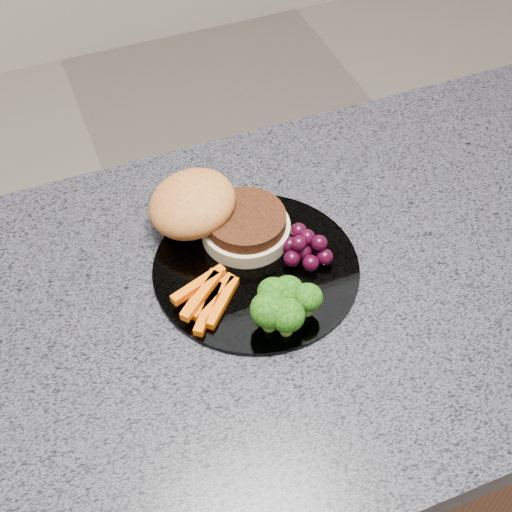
{
  "coord_description": "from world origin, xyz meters",
  "views": [
    {
      "loc": [
        -0.18,
        -0.49,
        1.59
      ],
      "look_at": [
        0.03,
        0.05,
        0.93
      ],
      "focal_mm": 50.0,
      "sensor_mm": 36.0,
      "label": 1
    }
  ],
  "objects": [
    {
      "name": "countertop",
      "position": [
        0.0,
        0.0,
        0.88
      ],
      "size": [
        1.2,
        0.6,
        0.04
      ],
      "primitive_type": "cube",
      "color": "#494953",
      "rests_on": "island_cabinet"
    },
    {
      "name": "grape_bunch",
      "position": [
        0.1,
        0.04,
        0.92
      ],
      "size": [
        0.06,
        0.06,
        0.04
      ],
      "rotation": [
        0.0,
        0.0,
        -0.1
      ],
      "color": "black",
      "rests_on": "plate"
    },
    {
      "name": "plate",
      "position": [
        0.03,
        0.05,
        0.9
      ],
      "size": [
        0.26,
        0.26,
        0.01
      ],
      "primitive_type": "cylinder",
      "color": "white",
      "rests_on": "countertop"
    },
    {
      "name": "burger",
      "position": [
        0.0,
        0.13,
        0.93
      ],
      "size": [
        0.2,
        0.19,
        0.06
      ],
      "rotation": [
        0.0,
        0.0,
        -0.36
      ],
      "color": "#CDBA90",
      "rests_on": "plate"
    },
    {
      "name": "carrot_sticks",
      "position": [
        -0.04,
        0.02,
        0.91
      ],
      "size": [
        0.09,
        0.09,
        0.02
      ],
      "rotation": [
        0.0,
        0.0,
        0.42
      ],
      "color": "#E85E03",
      "rests_on": "plate"
    },
    {
      "name": "broccoli",
      "position": [
        0.03,
        -0.04,
        0.94
      ],
      "size": [
        0.09,
        0.08,
        0.05
      ],
      "rotation": [
        0.0,
        0.0,
        0.33
      ],
      "color": "olive",
      "rests_on": "plate"
    },
    {
      "name": "island_cabinet",
      "position": [
        0.0,
        0.0,
        0.43
      ],
      "size": [
        1.2,
        0.6,
        0.86
      ],
      "primitive_type": "cube",
      "color": "brown",
      "rests_on": "ground"
    }
  ]
}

